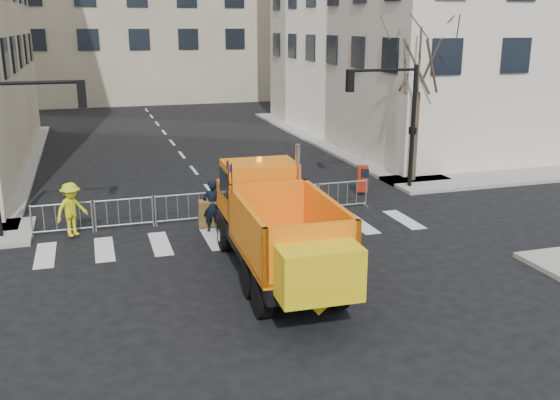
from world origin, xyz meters
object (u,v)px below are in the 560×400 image
object	(u,v)px
cop_b	(257,204)
cop_c	(236,200)
plow_truck	(277,225)
newspaper_box	(363,179)
worker	(71,209)
cop_a	(212,206)

from	to	relation	value
cop_b	cop_c	bearing A→B (deg)	-14.13
plow_truck	cop_c	bearing A→B (deg)	2.02
newspaper_box	worker	bearing A→B (deg)	-147.95
cop_a	cop_c	xyz separation A→B (m)	(0.89, 0.24, 0.06)
cop_c	cop_b	bearing A→B (deg)	82.12
plow_truck	cop_a	distance (m)	4.87
plow_truck	cop_b	xyz separation A→B (m)	(0.61, 4.38, -0.66)
worker	plow_truck	bearing A→B (deg)	-79.67
cop_b	newspaper_box	bearing A→B (deg)	-119.45
cop_c	worker	distance (m)	5.57
worker	newspaper_box	bearing A→B (deg)	-24.60
cop_a	cop_c	distance (m)	0.92
cop_b	cop_c	xyz separation A→B (m)	(-0.63, 0.60, 0.04)
cop_a	cop_b	world-z (taller)	cop_b
plow_truck	cop_b	size ratio (longest dim) A/B	4.97
plow_truck	cop_a	world-z (taller)	plow_truck
cop_c	cop_a	bearing A→B (deg)	-39.17
cop_a	cop_c	world-z (taller)	cop_c
cop_b	worker	world-z (taller)	worker
plow_truck	worker	world-z (taller)	plow_truck
plow_truck	newspaper_box	size ratio (longest dim) A/B	8.53
plow_truck	cop_a	xyz separation A→B (m)	(-0.91, 4.74, -0.68)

